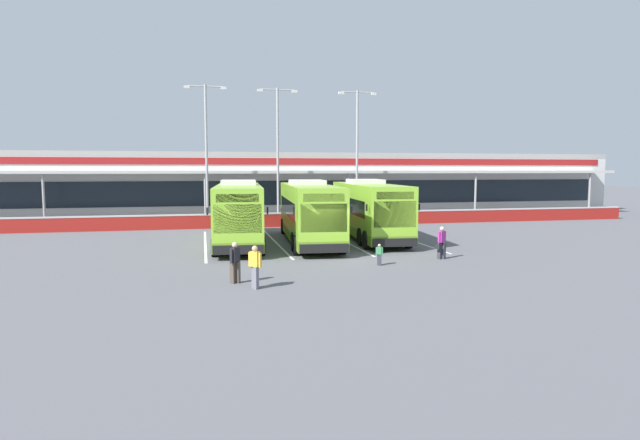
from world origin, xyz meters
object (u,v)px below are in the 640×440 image
at_px(coach_bus_leftmost, 239,214).
at_px(pedestrian_near_bin, 255,265).
at_px(coach_bus_left_centre, 309,213).
at_px(coach_bus_centre, 368,211).
at_px(lamp_post_west, 206,146).
at_px(pedestrian_child, 379,254).
at_px(lamp_post_centre, 278,147).
at_px(pedestrian_in_dark_coat, 235,261).
at_px(pedestrian_with_handbag, 441,242).
at_px(lamp_post_east, 357,147).

xyz_separation_m(coach_bus_leftmost, pedestrian_near_bin, (-0.23, -12.20, -0.91)).
distance_m(coach_bus_left_centre, coach_bus_centre, 4.32).
distance_m(coach_bus_left_centre, lamp_post_west, 13.66).
height_order(pedestrian_child, pedestrian_near_bin, pedestrian_near_bin).
distance_m(coach_bus_centre, pedestrian_child, 9.80).
distance_m(coach_bus_leftmost, lamp_post_centre, 12.94).
bearing_deg(coach_bus_left_centre, pedestrian_child, -78.47).
bearing_deg(pedestrian_child, pedestrian_in_dark_coat, -160.23).
distance_m(coach_bus_left_centre, pedestrian_with_handbag, 8.97).
bearing_deg(pedestrian_with_handbag, lamp_post_east, 86.05).
distance_m(coach_bus_left_centre, pedestrian_near_bin, 12.54).
height_order(pedestrian_with_handbag, pedestrian_child, pedestrian_with_handbag).
height_order(pedestrian_child, lamp_post_east, lamp_post_east).
bearing_deg(pedestrian_in_dark_coat, lamp_post_centre, 77.80).
distance_m(coach_bus_leftmost, lamp_post_west, 11.99).
xyz_separation_m(coach_bus_leftmost, lamp_post_west, (-1.73, 10.98, 4.50)).
relative_size(coach_bus_left_centre, pedestrian_child, 12.25).
xyz_separation_m(pedestrian_child, lamp_post_west, (-7.57, 19.67, 5.75)).
relative_size(coach_bus_leftmost, pedestrian_with_handbag, 7.59).
xyz_separation_m(pedestrian_with_handbag, pedestrian_child, (-3.56, -0.97, -0.32)).
height_order(lamp_post_west, lamp_post_east, same).
bearing_deg(coach_bus_left_centre, lamp_post_west, 117.21).
bearing_deg(lamp_post_west, lamp_post_east, 2.03).
height_order(coach_bus_centre, pedestrian_child, coach_bus_centre).
bearing_deg(lamp_post_centre, pedestrian_child, -84.73).
xyz_separation_m(coach_bus_centre, lamp_post_east, (2.41, 10.71, 4.50)).
relative_size(coach_bus_leftmost, pedestrian_in_dark_coat, 7.59).
bearing_deg(pedestrian_child, coach_bus_leftmost, 123.90).
height_order(lamp_post_west, lamp_post_centre, same).
relative_size(coach_bus_leftmost, pedestrian_near_bin, 7.59).
height_order(coach_bus_leftmost, coach_bus_centre, same).
bearing_deg(pedestrian_with_handbag, pedestrian_child, -164.80).
xyz_separation_m(coach_bus_left_centre, lamp_post_east, (6.55, 11.91, 4.50)).
relative_size(pedestrian_in_dark_coat, pedestrian_child, 1.61).
height_order(pedestrian_near_bin, lamp_post_east, lamp_post_east).
xyz_separation_m(pedestrian_with_handbag, lamp_post_west, (-11.13, 18.70, 5.43)).
bearing_deg(pedestrian_in_dark_coat, coach_bus_centre, 52.08).
distance_m(pedestrian_with_handbag, lamp_post_west, 22.43).
bearing_deg(pedestrian_child, lamp_post_west, 111.05).
height_order(coach_bus_leftmost, pedestrian_with_handbag, coach_bus_leftmost).
bearing_deg(lamp_post_east, lamp_post_west, -177.97).
height_order(pedestrian_in_dark_coat, lamp_post_west, lamp_post_west).
bearing_deg(coach_bus_left_centre, pedestrian_with_handbag, -54.11).
relative_size(pedestrian_in_dark_coat, lamp_post_west, 0.15).
bearing_deg(pedestrian_in_dark_coat, coach_bus_leftmost, 85.38).
height_order(pedestrian_child, lamp_post_centre, lamp_post_centre).
height_order(pedestrian_with_handbag, lamp_post_centre, lamp_post_centre).
bearing_deg(coach_bus_leftmost, coach_bus_left_centre, -6.74).
xyz_separation_m(pedestrian_near_bin, lamp_post_west, (-1.51, 23.18, 5.42)).
distance_m(coach_bus_leftmost, lamp_post_east, 16.30).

